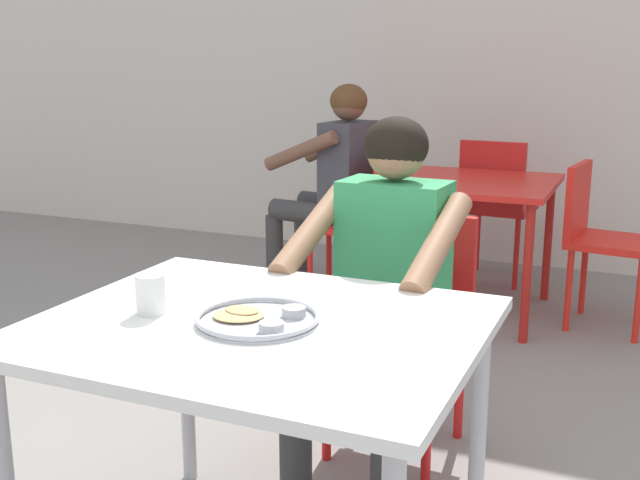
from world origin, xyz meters
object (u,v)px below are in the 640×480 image
(chair_red_far, at_px, (495,200))
(drinking_cup, at_px, (151,292))
(thali_tray, at_px, (258,318))
(chair_red_left, at_px, (364,214))
(chair_foreground, at_px, (405,314))
(chair_red_right, at_px, (599,232))
(table_foreground, at_px, (259,351))
(patron_background, at_px, (334,171))
(diner_foreground, at_px, (383,268))
(table_background_red, at_px, (473,196))

(chair_red_far, bearing_deg, drinking_cup, -94.86)
(thali_tray, height_order, chair_red_left, chair_red_left)
(chair_foreground, height_order, chair_red_right, chair_red_right)
(table_foreground, bearing_deg, thali_tray, -67.48)
(chair_red_far, distance_m, patron_background, 1.01)
(chair_foreground, bearing_deg, chair_red_far, 92.70)
(chair_red_right, distance_m, chair_red_far, 0.84)
(chair_foreground, distance_m, chair_red_far, 2.11)
(chair_foreground, distance_m, patron_background, 1.79)
(thali_tray, distance_m, chair_red_left, 2.50)
(thali_tray, bearing_deg, diner_foreground, 83.78)
(thali_tray, height_order, chair_foreground, chair_foreground)
(thali_tray, distance_m, chair_red_right, 2.55)
(chair_red_right, bearing_deg, chair_red_left, -177.41)
(chair_red_far, bearing_deg, diner_foreground, -87.80)
(diner_foreground, height_order, patron_background, patron_background)
(thali_tray, distance_m, chair_foreground, 0.96)
(chair_foreground, height_order, patron_background, patron_background)
(diner_foreground, distance_m, table_background_red, 1.74)
(thali_tray, relative_size, chair_red_far, 0.34)
(drinking_cup, height_order, table_background_red, drinking_cup)
(chair_red_right, relative_size, patron_background, 0.69)
(patron_background, bearing_deg, drinking_cup, -77.69)
(drinking_cup, bearing_deg, table_foreground, 10.34)
(chair_foreground, xyz_separation_m, diner_foreground, (-0.01, -0.22, 0.22))
(table_foreground, distance_m, diner_foreground, 0.69)
(table_foreground, xyz_separation_m, chair_red_left, (-0.61, 2.40, -0.16))
(diner_foreground, xyz_separation_m, chair_red_right, (0.53, 1.77, -0.20))
(table_foreground, height_order, table_background_red, table_foreground)
(thali_tray, distance_m, diner_foreground, 0.70)
(chair_foreground, bearing_deg, table_foreground, -95.58)
(thali_tray, relative_size, chair_foreground, 0.37)
(drinking_cup, relative_size, chair_red_left, 0.12)
(diner_foreground, bearing_deg, chair_red_far, 92.20)
(table_background_red, distance_m, chair_red_left, 0.61)
(chair_red_right, xyz_separation_m, chair_red_far, (-0.62, 0.56, 0.02))
(chair_red_far, relative_size, patron_background, 0.73)
(chair_foreground, relative_size, chair_red_left, 0.96)
(table_background_red, xyz_separation_m, chair_red_far, (0.01, 0.59, -0.12))
(table_foreground, xyz_separation_m, diner_foreground, (0.08, 0.68, 0.04))
(drinking_cup, bearing_deg, thali_tray, 8.57)
(chair_foreground, distance_m, table_background_red, 1.53)
(chair_foreground, distance_m, chair_red_right, 1.63)
(thali_tray, xyz_separation_m, table_background_red, (-0.02, 2.43, -0.11))
(table_background_red, xyz_separation_m, chair_red_left, (-0.59, -0.03, -0.14))
(thali_tray, bearing_deg, table_background_red, 90.59)
(chair_red_right, bearing_deg, diner_foreground, -106.79)
(drinking_cup, height_order, chair_red_left, chair_red_left)
(thali_tray, xyz_separation_m, drinking_cup, (-0.27, -0.04, 0.04))
(table_foreground, xyz_separation_m, chair_foreground, (0.09, 0.91, -0.18))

